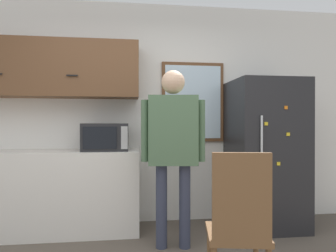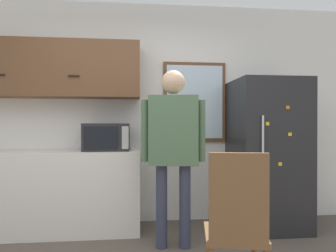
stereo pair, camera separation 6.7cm
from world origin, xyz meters
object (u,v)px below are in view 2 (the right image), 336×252
Objects in this scene: microwave at (107,137)px; refrigerator at (267,154)px; chair at (236,223)px; person at (173,139)px.

microwave is 0.29× the size of refrigerator.
microwave is at bearing -45.34° from chair.
microwave is 1.85m from chair.
person is (0.69, -0.52, 0.00)m from microwave.
person is at bearing -37.34° from microwave.
refrigerator is at bearing -2.09° from microwave.
microwave is 0.87m from person.
person reaches higher than microwave.
refrigerator reaches higher than microwave.
person reaches higher than chair.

